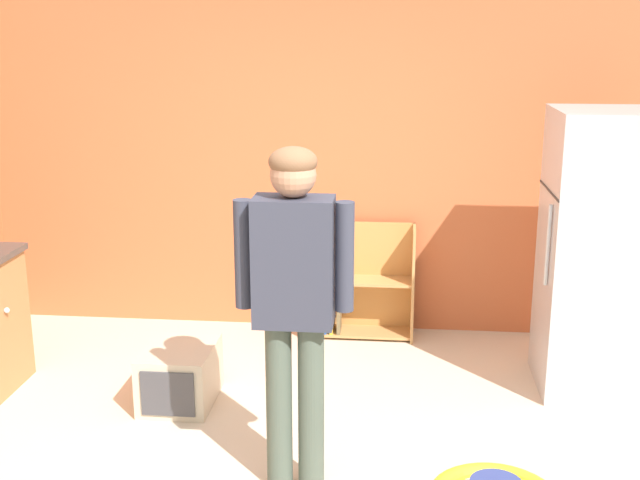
% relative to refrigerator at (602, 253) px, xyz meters
% --- Properties ---
extents(back_wall, '(5.20, 0.06, 2.70)m').
position_rel_refrigerator_xyz_m(back_wall, '(-1.78, 0.94, 0.46)').
color(back_wall, '#CC663B').
rests_on(back_wall, ground).
extents(refrigerator, '(0.73, 0.68, 1.78)m').
position_rel_refrigerator_xyz_m(refrigerator, '(0.00, 0.00, 0.00)').
color(refrigerator, '#B7BABF').
rests_on(refrigerator, ground).
extents(bookshelf, '(0.80, 0.28, 0.85)m').
position_rel_refrigerator_xyz_m(bookshelf, '(-1.60, 0.76, -0.52)').
color(bookshelf, tan).
rests_on(bookshelf, ground).
extents(standing_person, '(0.57, 0.23, 1.73)m').
position_rel_refrigerator_xyz_m(standing_person, '(-1.75, -1.36, 0.16)').
color(standing_person, '#4C594C').
rests_on(standing_person, ground).
extents(pet_carrier, '(0.42, 0.55, 0.36)m').
position_rel_refrigerator_xyz_m(pet_carrier, '(-2.58, -0.50, -0.71)').
color(pet_carrier, beige).
rests_on(pet_carrier, ground).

